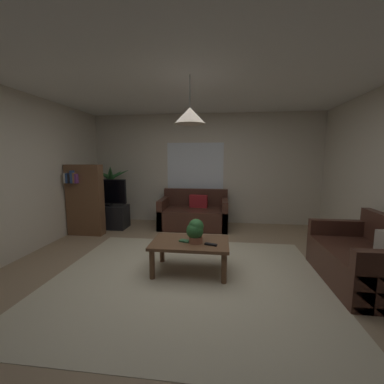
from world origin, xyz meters
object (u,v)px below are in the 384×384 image
remote_on_table_0 (211,244)px  couch_under_window (194,215)px  tv (105,192)px  potted_palm_corner (111,196)px  potted_plant_on_table (195,230)px  pendant_lamp (190,116)px  coffee_table (190,246)px  book_on_table_0 (185,241)px  tv_stand (107,216)px  couch_right_side (365,262)px  bookshelf_corner (85,199)px

remote_on_table_0 → couch_under_window: bearing=-149.2°
tv → potted_palm_corner: bearing=101.1°
potted_plant_on_table → pendant_lamp: size_ratio=0.53×
couch_under_window → potted_palm_corner: (-2.00, 0.18, 0.36)m
potted_palm_corner → potted_plant_on_table: bearing=-46.2°
coffee_table → book_on_table_0: size_ratio=7.51×
couch_under_window → tv_stand: (-1.90, -0.27, -0.03)m
book_on_table_0 → pendant_lamp: size_ratio=0.23×
couch_right_side → coffee_table: (-2.15, 0.06, 0.08)m
book_on_table_0 → remote_on_table_0: remote_on_table_0 is taller
tv_stand → tv: size_ratio=0.97×
coffee_table → potted_palm_corner: potted_palm_corner is taller
remote_on_table_0 → tv: size_ratio=0.17×
couch_right_side → pendant_lamp: 2.79m
bookshelf_corner → pendant_lamp: bearing=-30.9°
couch_under_window → potted_plant_on_table: size_ratio=4.72×
remote_on_table_0 → bookshelf_corner: size_ratio=0.11×
coffee_table → pendant_lamp: size_ratio=1.75×
remote_on_table_0 → potted_palm_corner: potted_palm_corner is taller
coffee_table → pendant_lamp: pendant_lamp is taller
bookshelf_corner → couch_under_window: bearing=20.7°
tv_stand → bookshelf_corner: 0.72m
couch_under_window → tv_stand: 1.92m
pendant_lamp → couch_right_side: bearing=-1.6°
couch_right_side → potted_plant_on_table: size_ratio=4.29×
tv_stand → bookshelf_corner: (-0.19, -0.52, 0.46)m
book_on_table_0 → tv: (-2.03, 1.88, 0.36)m
coffee_table → book_on_table_0: 0.11m
coffee_table → potted_palm_corner: 3.22m
tv_stand → pendant_lamp: size_ratio=1.54×
pendant_lamp → coffee_table: bearing=175.2°
couch_under_window → tv: 2.00m
book_on_table_0 → bookshelf_corner: (-2.21, 1.38, 0.28)m
potted_palm_corner → pendant_lamp: size_ratio=2.42×
couch_right_side → tv: tv is taller
tv → potted_palm_corner: (-0.09, 0.48, -0.16)m
coffee_table → tv: bearing=138.4°
potted_plant_on_table → bookshelf_corner: (-2.36, 1.38, 0.13)m
couch_right_side → potted_plant_on_table: couch_right_side is taller
book_on_table_0 → remote_on_table_0: size_ratio=0.85×
remote_on_table_0 → couch_right_side: bearing=110.5°
tv_stand → bookshelf_corner: bearing=-109.7°
remote_on_table_0 → tv: (-2.38, 1.97, 0.36)m
tv_stand → tv: bearing=-90.0°
book_on_table_0 → tv_stand: (-2.03, 1.90, -0.18)m
couch_under_window → pendant_lamp: pendant_lamp is taller
book_on_table_0 → tv_stand: tv_stand is taller
book_on_table_0 → potted_palm_corner: bearing=132.0°
coffee_table → bookshelf_corner: (-2.28, 1.37, 0.36)m
couch_right_side → potted_palm_corner: 4.97m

